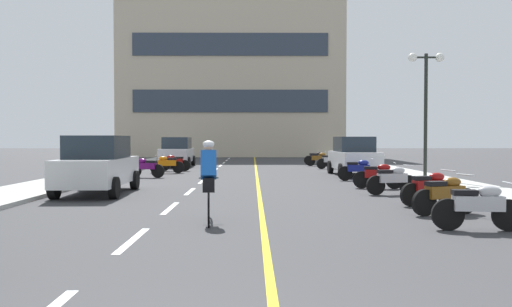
# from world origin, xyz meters

# --- Properties ---
(ground_plane) EXTENTS (140.00, 140.00, 0.00)m
(ground_plane) POSITION_xyz_m (0.00, 21.00, 0.00)
(ground_plane) COLOR #38383A
(curb_left) EXTENTS (2.40, 72.00, 0.12)m
(curb_left) POSITION_xyz_m (-7.20, 24.00, 0.06)
(curb_left) COLOR #A8A8A3
(curb_left) RESTS_ON ground
(curb_right) EXTENTS (2.40, 72.00, 0.12)m
(curb_right) POSITION_xyz_m (7.20, 24.00, 0.06)
(curb_right) COLOR #A8A8A3
(curb_right) RESTS_ON ground
(lane_dash_1) EXTENTS (0.14, 2.20, 0.01)m
(lane_dash_1) POSITION_xyz_m (-2.00, 6.00, 0.00)
(lane_dash_1) COLOR silver
(lane_dash_1) RESTS_ON ground
(lane_dash_2) EXTENTS (0.14, 2.20, 0.01)m
(lane_dash_2) POSITION_xyz_m (-2.00, 10.00, 0.00)
(lane_dash_2) COLOR silver
(lane_dash_2) RESTS_ON ground
(lane_dash_3) EXTENTS (0.14, 2.20, 0.01)m
(lane_dash_3) POSITION_xyz_m (-2.00, 14.00, 0.00)
(lane_dash_3) COLOR silver
(lane_dash_3) RESTS_ON ground
(lane_dash_4) EXTENTS (0.14, 2.20, 0.01)m
(lane_dash_4) POSITION_xyz_m (-2.00, 18.00, 0.00)
(lane_dash_4) COLOR silver
(lane_dash_4) RESTS_ON ground
(lane_dash_5) EXTENTS (0.14, 2.20, 0.01)m
(lane_dash_5) POSITION_xyz_m (-2.00, 22.00, 0.00)
(lane_dash_5) COLOR silver
(lane_dash_5) RESTS_ON ground
(lane_dash_6) EXTENTS (0.14, 2.20, 0.01)m
(lane_dash_6) POSITION_xyz_m (-2.00, 26.00, 0.00)
(lane_dash_6) COLOR silver
(lane_dash_6) RESTS_ON ground
(lane_dash_7) EXTENTS (0.14, 2.20, 0.01)m
(lane_dash_7) POSITION_xyz_m (-2.00, 30.00, 0.00)
(lane_dash_7) COLOR silver
(lane_dash_7) RESTS_ON ground
(lane_dash_8) EXTENTS (0.14, 2.20, 0.01)m
(lane_dash_8) POSITION_xyz_m (-2.00, 34.00, 0.00)
(lane_dash_8) COLOR silver
(lane_dash_8) RESTS_ON ground
(lane_dash_9) EXTENTS (0.14, 2.20, 0.01)m
(lane_dash_9) POSITION_xyz_m (-2.00, 38.00, 0.00)
(lane_dash_9) COLOR silver
(lane_dash_9) RESTS_ON ground
(lane_dash_10) EXTENTS (0.14, 2.20, 0.01)m
(lane_dash_10) POSITION_xyz_m (-2.00, 42.00, 0.00)
(lane_dash_10) COLOR silver
(lane_dash_10) RESTS_ON ground
(lane_dash_11) EXTENTS (0.14, 2.20, 0.01)m
(lane_dash_11) POSITION_xyz_m (-2.00, 46.00, 0.00)
(lane_dash_11) COLOR silver
(lane_dash_11) RESTS_ON ground
(centre_line_yellow) EXTENTS (0.12, 66.00, 0.01)m
(centre_line_yellow) POSITION_xyz_m (0.25, 24.00, 0.00)
(centre_line_yellow) COLOR gold
(centre_line_yellow) RESTS_ON ground
(office_building) EXTENTS (21.59, 9.64, 17.47)m
(office_building) POSITION_xyz_m (-1.99, 49.76, 8.74)
(office_building) COLOR #BCAD93
(office_building) RESTS_ON ground
(street_lamp_mid) EXTENTS (1.46, 0.36, 5.07)m
(street_lamp_mid) POSITION_xyz_m (7.07, 18.03, 3.84)
(street_lamp_mid) COLOR black
(street_lamp_mid) RESTS_ON curb_right
(parked_car_near) EXTENTS (1.99, 4.23, 1.82)m
(parked_car_near) POSITION_xyz_m (-4.79, 13.31, 0.92)
(parked_car_near) COLOR black
(parked_car_near) RESTS_ON ground
(parked_car_mid) EXTENTS (2.00, 4.24, 1.82)m
(parked_car_mid) POSITION_xyz_m (4.80, 21.28, 0.92)
(parked_car_mid) COLOR black
(parked_car_mid) RESTS_ON ground
(parked_car_far) EXTENTS (1.96, 4.22, 1.82)m
(parked_car_far) POSITION_xyz_m (-4.60, 28.89, 0.92)
(parked_car_far) COLOR black
(parked_car_far) RESTS_ON ground
(motorcycle_1) EXTENTS (1.70, 0.60, 0.92)m
(motorcycle_1) POSITION_xyz_m (4.27, 6.82, 0.47)
(motorcycle_1) COLOR black
(motorcycle_1) RESTS_ON ground
(motorcycle_2) EXTENTS (1.65, 0.76, 0.92)m
(motorcycle_2) POSITION_xyz_m (4.40, 8.81, 0.47)
(motorcycle_2) COLOR black
(motorcycle_2) RESTS_ON ground
(motorcycle_3) EXTENTS (1.66, 0.73, 0.92)m
(motorcycle_3) POSITION_xyz_m (4.62, 10.42, 0.47)
(motorcycle_3) COLOR black
(motorcycle_3) RESTS_ON ground
(motorcycle_4) EXTENTS (1.68, 0.65, 0.92)m
(motorcycle_4) POSITION_xyz_m (4.36, 13.00, 0.47)
(motorcycle_4) COLOR black
(motorcycle_4) RESTS_ON ground
(motorcycle_5) EXTENTS (1.69, 0.62, 0.92)m
(motorcycle_5) POSITION_xyz_m (4.39, 14.90, 0.47)
(motorcycle_5) COLOR black
(motorcycle_5) RESTS_ON ground
(motorcycle_6) EXTENTS (1.70, 0.60, 0.92)m
(motorcycle_6) POSITION_xyz_m (4.41, 18.21, 0.47)
(motorcycle_6) COLOR black
(motorcycle_6) RESTS_ON ground
(motorcycle_7) EXTENTS (1.68, 0.67, 0.92)m
(motorcycle_7) POSITION_xyz_m (-4.67, 19.98, 0.47)
(motorcycle_7) COLOR black
(motorcycle_7) RESTS_ON ground
(motorcycle_8) EXTENTS (1.70, 0.60, 0.92)m
(motorcycle_8) POSITION_xyz_m (-4.22, 22.81, 0.47)
(motorcycle_8) COLOR black
(motorcycle_8) RESTS_ON ground
(motorcycle_9) EXTENTS (1.70, 0.60, 0.92)m
(motorcycle_9) POSITION_xyz_m (-4.11, 24.49, 0.47)
(motorcycle_9) COLOR black
(motorcycle_9) RESTS_ON ground
(motorcycle_10) EXTENTS (1.66, 0.74, 0.92)m
(motorcycle_10) POSITION_xyz_m (4.55, 26.69, 0.47)
(motorcycle_10) COLOR black
(motorcycle_10) RESTS_ON ground
(motorcycle_11) EXTENTS (1.65, 0.78, 0.92)m
(motorcycle_11) POSITION_xyz_m (4.26, 29.47, 0.47)
(motorcycle_11) COLOR black
(motorcycle_11) RESTS_ON ground
(motorcycle_12) EXTENTS (1.70, 0.60, 0.92)m
(motorcycle_12) POSITION_xyz_m (4.34, 31.24, 0.47)
(motorcycle_12) COLOR black
(motorcycle_12) RESTS_ON ground
(cyclist_rider) EXTENTS (0.42, 1.77, 1.71)m
(cyclist_rider) POSITION_xyz_m (-0.86, 7.81, 0.89)
(cyclist_rider) COLOR black
(cyclist_rider) RESTS_ON ground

